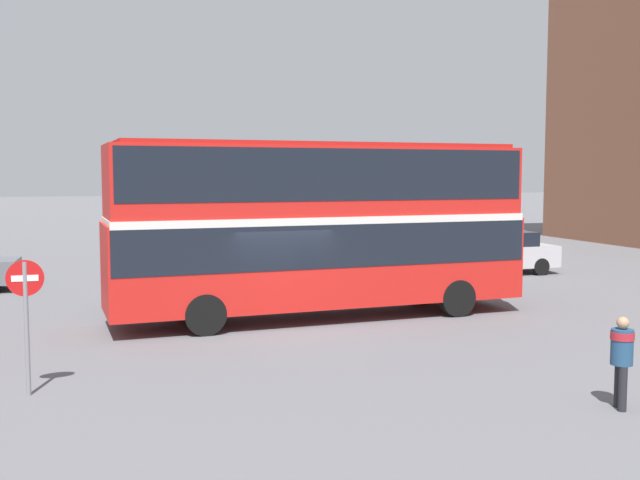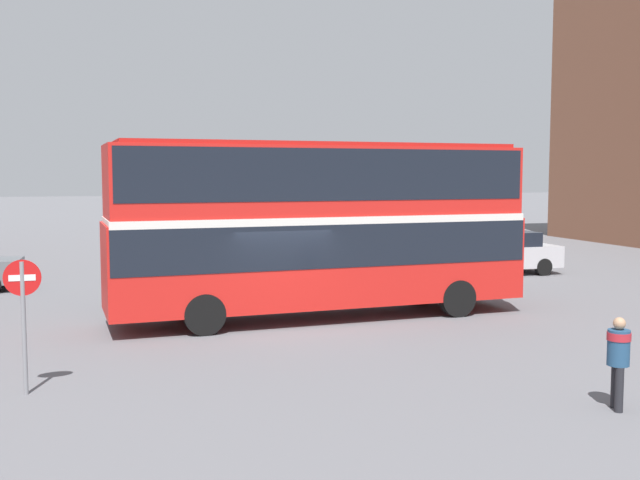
# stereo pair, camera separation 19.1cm
# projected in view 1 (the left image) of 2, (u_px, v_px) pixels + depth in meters

# --- Properties ---
(ground_plane) EXTENTS (240.00, 240.00, 0.00)m
(ground_plane) POSITION_uv_depth(u_px,v_px,m) (280.00, 327.00, 19.18)
(ground_plane) COLOR slate
(double_decker_bus) EXTENTS (11.39, 3.12, 4.73)m
(double_decker_bus) POSITION_uv_depth(u_px,v_px,m) (320.00, 218.00, 20.12)
(double_decker_bus) COLOR red
(double_decker_bus) RESTS_ON ground_plane
(pedestrian_foreground) EXTENTS (0.51, 0.51, 1.56)m
(pedestrian_foreground) POSITION_uv_depth(u_px,v_px,m) (622.00, 353.00, 12.38)
(pedestrian_foreground) COLOR #232328
(pedestrian_foreground) RESTS_ON ground_plane
(parked_car_kerb_near) EXTENTS (4.21, 2.40, 1.57)m
(parked_car_kerb_near) POSITION_uv_depth(u_px,v_px,m) (306.00, 253.00, 29.43)
(parked_car_kerb_near) COLOR navy
(parked_car_kerb_near) RESTS_ON ground_plane
(parked_car_kerb_far) EXTENTS (4.59, 1.86, 1.66)m
(parked_car_kerb_far) POSITION_uv_depth(u_px,v_px,m) (498.00, 253.00, 29.23)
(parked_car_kerb_far) COLOR silver
(parked_car_kerb_far) RESTS_ON ground_plane
(no_entry_sign) EXTENTS (0.64, 0.08, 2.41)m
(no_entry_sign) POSITION_uv_depth(u_px,v_px,m) (26.00, 304.00, 13.09)
(no_entry_sign) COLOR gray
(no_entry_sign) RESTS_ON ground_plane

